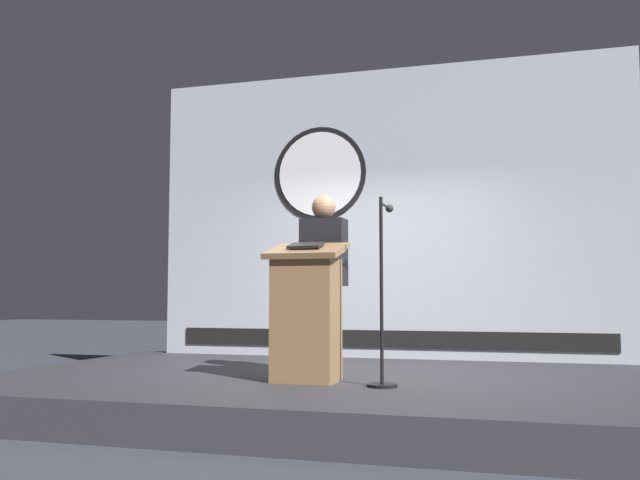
# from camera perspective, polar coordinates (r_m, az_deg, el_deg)

# --- Properties ---
(ground_plane) EXTENTS (40.00, 40.00, 0.00)m
(ground_plane) POSITION_cam_1_polar(r_m,az_deg,el_deg) (6.52, 2.06, -13.48)
(ground_plane) COLOR #383D47
(stage_platform) EXTENTS (6.40, 4.00, 0.30)m
(stage_platform) POSITION_cam_1_polar(r_m,az_deg,el_deg) (6.50, 2.06, -12.17)
(stage_platform) COLOR #333338
(stage_platform) RESTS_ON ground
(banner_display) EXTENTS (5.58, 0.12, 3.39)m
(banner_display) POSITION_cam_1_polar(r_m,az_deg,el_deg) (8.30, 5.13, 2.23)
(banner_display) COLOR #B2B7C1
(banner_display) RESTS_ON stage_platform
(podium) EXTENTS (0.64, 0.50, 1.18)m
(podium) POSITION_cam_1_polar(r_m,az_deg,el_deg) (5.95, -1.11, -5.89)
(podium) COLOR olive
(podium) RESTS_ON stage_platform
(speaker_person) EXTENTS (0.40, 0.26, 1.63)m
(speaker_person) POSITION_cam_1_polar(r_m,az_deg,el_deg) (6.41, 0.30, -3.47)
(speaker_person) COLOR black
(speaker_person) RESTS_ON stage_platform
(microphone_stand) EXTENTS (0.24, 0.51, 1.51)m
(microphone_stand) POSITION_cam_1_polar(r_m,az_deg,el_deg) (5.68, 5.10, -6.38)
(microphone_stand) COLOR black
(microphone_stand) RESTS_ON stage_platform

